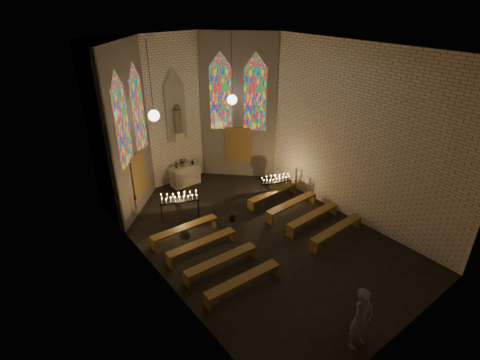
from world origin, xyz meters
The scene contains 18 objects.
floor centered at (0.00, 0.00, 0.00)m, with size 12.00×12.00×0.00m, color black.
room centered at (0.00, 3.37, 3.72)m, with size 8.22×12.43×7.00m.
altar centered at (0.00, 5.45, 0.50)m, with size 1.40×0.60×1.00m, color beige.
flower_vase_left centered at (-0.44, 5.45, 1.18)m, with size 0.19×0.13×0.36m, color #4C723F.
flower_vase_center centered at (-0.06, 5.51, 1.21)m, with size 0.38×0.33×0.42m, color #4C723F.
flower_vase_right centered at (0.42, 5.36, 1.17)m, with size 0.18×0.15×0.33m, color #4C723F.
aisle_flower_pot centered at (-0.11, 1.43, 0.23)m, with size 0.25×0.25×0.45m, color #4C723F.
votive_stand_left centered at (-1.77, 2.82, 1.01)m, with size 1.62×0.98×1.18m.
votive_stand_right centered at (2.62, 1.80, 0.89)m, with size 1.45×0.82×1.04m.
pew_left_0 centered at (-2.27, 1.58, 0.42)m, with size 2.72×0.48×0.52m.
pew_right_0 centered at (2.27, 1.58, 0.42)m, with size 2.72×0.48×0.52m.
pew_left_1 centered at (-2.27, 0.38, 0.42)m, with size 2.72×0.48×0.52m.
pew_right_1 centered at (2.27, 0.38, 0.42)m, with size 2.72×0.48×0.52m.
pew_left_2 centered at (-2.27, -0.82, 0.42)m, with size 2.72×0.48×0.52m.
pew_right_2 centered at (2.27, -0.82, 0.42)m, with size 2.72×0.48×0.52m.
pew_left_3 centered at (-2.27, -2.02, 0.42)m, with size 2.72×0.48×0.52m.
pew_right_3 centered at (2.27, -2.02, 0.42)m, with size 2.72×0.48×0.52m.
visitor centered at (-1.08, -5.50, 0.95)m, with size 0.69×0.46×1.90m, color #54555F.
Camera 1 is at (-7.86, -9.10, 8.62)m, focal length 28.00 mm.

